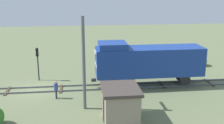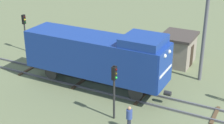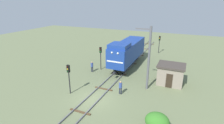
# 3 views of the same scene
# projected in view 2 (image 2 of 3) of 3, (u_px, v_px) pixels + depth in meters

# --- Properties ---
(locomotive) EXTENTS (2.90, 11.60, 4.60)m
(locomotive) POSITION_uv_depth(u_px,v_px,m) (98.00, 54.00, 25.70)
(locomotive) COLOR navy
(locomotive) RESTS_ON railway_track
(traffic_signal_mid) EXTENTS (0.32, 0.34, 3.75)m
(traffic_signal_mid) POSITION_uv_depth(u_px,v_px,m) (114.00, 83.00, 21.66)
(traffic_signal_mid) COLOR #262628
(traffic_signal_mid) RESTS_ON ground
(traffic_signal_far) EXTENTS (0.32, 0.34, 3.68)m
(traffic_signal_far) POSITION_uv_depth(u_px,v_px,m) (24.00, 26.00, 33.03)
(traffic_signal_far) COLOR #262628
(traffic_signal_far) RESTS_ON ground
(worker_by_signal) EXTENTS (0.38, 0.38, 1.70)m
(worker_by_signal) POSITION_uv_depth(u_px,v_px,m) (129.00, 117.00, 21.03)
(worker_by_signal) COLOR #262B38
(worker_by_signal) RESTS_ON ground
(catenary_mast) EXTENTS (1.94, 0.28, 7.96)m
(catenary_mast) POSITION_uv_depth(u_px,v_px,m) (205.00, 31.00, 26.34)
(catenary_mast) COLOR #595960
(catenary_mast) RESTS_ON ground
(relay_hut) EXTENTS (3.50, 2.90, 2.74)m
(relay_hut) POSITION_uv_depth(u_px,v_px,m) (178.00, 49.00, 30.70)
(relay_hut) COLOR gray
(relay_hut) RESTS_ON ground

